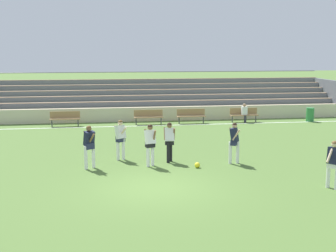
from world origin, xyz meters
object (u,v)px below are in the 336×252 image
at_px(player_dark_overlapping, 234,139).
at_px(player_dark_trailing_run, 89,143).
at_px(bench_far_left, 148,116).
at_px(player_white_wide_right, 169,139).
at_px(bleacher_stand, 159,97).
at_px(bench_far_right, 65,117).
at_px(player_white_wide_left, 150,141).
at_px(bench_near_bin, 191,115).
at_px(spectator_seated, 244,111).
at_px(soccer_ball, 197,165).
at_px(player_dark_pressing_high, 333,160).
at_px(bench_centre_sideline, 244,114).
at_px(trash_bin, 310,115).
at_px(player_white_dropping_back, 120,136).

relative_size(player_dark_overlapping, player_dark_trailing_run, 0.99).
height_order(bench_far_left, player_white_wide_right, player_white_wide_right).
distance_m(bleacher_stand, player_dark_overlapping, 14.81).
distance_m(bleacher_stand, bench_far_left, 4.59).
bearing_deg(bench_far_right, player_white_wide_left, -68.39).
relative_size(bench_far_left, bench_near_bin, 1.00).
xyz_separation_m(bench_near_bin, player_white_wide_left, (-3.71, -10.33, 0.47)).
distance_m(spectator_seated, soccer_ball, 12.01).
bearing_deg(player_dark_pressing_high, player_white_wide_left, 145.89).
xyz_separation_m(spectator_seated, player_dark_trailing_run, (-9.55, -10.23, 0.32)).
bearing_deg(bench_far_left, player_dark_trailing_run, -108.15).
bearing_deg(bench_centre_sideline, player_dark_trailing_run, -132.69).
relative_size(player_dark_overlapping, player_white_wide_right, 1.02).
distance_m(bleacher_stand, player_white_wide_right, 14.21).
bearing_deg(player_dark_trailing_run, player_dark_pressing_high, -25.41).
xyz_separation_m(bleacher_stand, player_white_wide_left, (-2.19, -14.70, -0.25)).
relative_size(bench_far_left, spectator_seated, 1.49).
relative_size(spectator_seated, player_dark_pressing_high, 0.74).
height_order(bench_far_left, player_white_wide_left, player_white_wide_left).
bearing_deg(bleacher_stand, player_white_wide_left, -98.47).
xyz_separation_m(bench_centre_sideline, player_dark_trailing_run, (-9.55, -10.35, 0.48)).
height_order(trash_bin, soccer_ball, trash_bin).
height_order(player_white_wide_right, player_white_wide_left, player_white_wide_left).
bearing_deg(trash_bin, player_white_wide_right, -138.52).
relative_size(bench_far_right, trash_bin, 2.04).
distance_m(bench_far_right, trash_bin, 15.58).
xyz_separation_m(spectator_seated, player_dark_overlapping, (-3.72, -10.26, 0.31)).
relative_size(bench_centre_sideline, player_dark_trailing_run, 1.05).
distance_m(bench_far_right, player_dark_overlapping, 12.83).
bearing_deg(player_dark_overlapping, player_dark_trailing_run, 179.70).
xyz_separation_m(player_white_dropping_back, player_white_wide_left, (1.12, -1.25, -0.00)).
height_order(bench_near_bin, player_white_dropping_back, player_white_dropping_back).
relative_size(bench_near_bin, player_white_wide_left, 1.06).
height_order(bench_near_bin, trash_bin, bench_near_bin).
height_order(spectator_seated, soccer_ball, spectator_seated).
relative_size(player_white_dropping_back, player_white_wide_left, 1.00).
bearing_deg(player_white_wide_right, bleacher_stand, 84.63).
relative_size(bench_far_right, bench_near_bin, 1.00).
xyz_separation_m(player_dark_overlapping, player_dark_pressing_high, (2.28, -3.82, -0.04)).
xyz_separation_m(player_white_wide_right, player_white_wide_left, (-0.86, -0.56, 0.03)).
distance_m(bench_far_left, player_white_dropping_back, 9.34).
relative_size(bench_centre_sideline, spectator_seated, 1.49).
bearing_deg(player_dark_trailing_run, trash_bin, 35.71).
bearing_deg(player_white_wide_right, player_dark_overlapping, -13.28).
bearing_deg(player_dark_pressing_high, player_dark_overlapping, 120.84).
bearing_deg(player_white_wide_left, player_white_dropping_back, 132.06).
relative_size(bench_centre_sideline, player_white_wide_right, 1.08).
distance_m(bench_near_bin, player_dark_pressing_high, 14.35).
distance_m(bench_centre_sideline, trash_bin, 4.34).
distance_m(bleacher_stand, trash_bin, 10.47).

